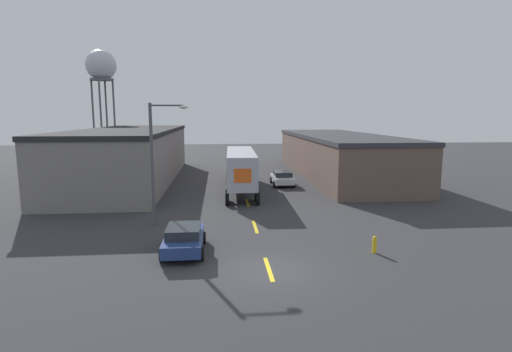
% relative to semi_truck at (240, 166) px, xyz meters
% --- Properties ---
extents(ground_plane, '(160.00, 160.00, 0.00)m').
position_rel_semi_truck_xyz_m(ground_plane, '(0.27, -19.73, -2.31)').
color(ground_plane, '#333335').
extents(road_centerline, '(0.20, 16.92, 0.01)m').
position_rel_semi_truck_xyz_m(road_centerline, '(0.27, -12.53, -2.30)').
color(road_centerline, yellow).
rests_on(road_centerline, ground_plane).
extents(warehouse_left, '(9.21, 29.25, 5.52)m').
position_rel_semi_truck_xyz_m(warehouse_left, '(-11.43, 6.55, 0.46)').
color(warehouse_left, slate).
rests_on(warehouse_left, ground_plane).
extents(warehouse_right, '(8.81, 28.82, 4.78)m').
position_rel_semi_truck_xyz_m(warehouse_right, '(11.77, 8.05, 0.09)').
color(warehouse_right, brown).
rests_on(warehouse_right, ground_plane).
extents(semi_truck, '(3.03, 14.52, 3.80)m').
position_rel_semi_truck_xyz_m(semi_truck, '(0.00, 0.00, 0.00)').
color(semi_truck, '#B21919').
rests_on(semi_truck, ground_plane).
extents(parked_car_left_near, '(2.11, 4.20, 1.40)m').
position_rel_semi_truck_xyz_m(parked_car_left_near, '(-3.78, -16.90, -1.56)').
color(parked_car_left_near, navy).
rests_on(parked_car_left_near, ground_plane).
extents(parked_car_right_far, '(2.11, 4.20, 1.40)m').
position_rel_semi_truck_xyz_m(parked_car_right_far, '(4.32, 2.23, -1.56)').
color(parked_car_right_far, silver).
rests_on(parked_car_right_far, ground_plane).
extents(water_tower, '(4.59, 4.59, 16.84)m').
position_rel_semi_truck_xyz_m(water_tower, '(-19.89, 28.19, 11.85)').
color(water_tower, '#47474C').
rests_on(water_tower, ground_plane).
extents(street_lamp, '(2.40, 0.32, 7.71)m').
position_rel_semi_truck_xyz_m(street_lamp, '(-5.84, -11.55, 2.17)').
color(street_lamp, '#4C4C51').
rests_on(street_lamp, ground_plane).
extents(fire_hydrant, '(0.22, 0.22, 0.88)m').
position_rel_semi_truck_xyz_m(fire_hydrant, '(5.92, -17.87, -1.87)').
color(fire_hydrant, gold).
rests_on(fire_hydrant, ground_plane).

